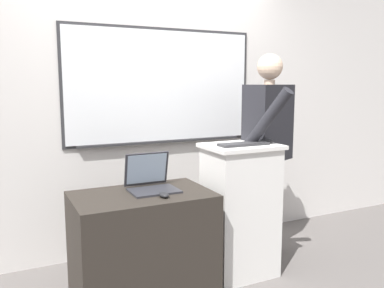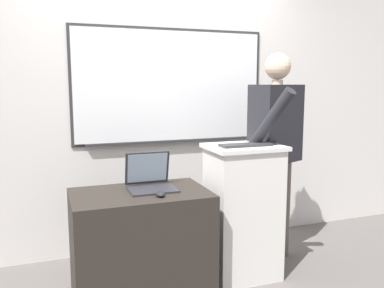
{
  "view_description": "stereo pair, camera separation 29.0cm",
  "coord_description": "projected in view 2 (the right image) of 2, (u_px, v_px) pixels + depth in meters",
  "views": [
    {
      "loc": [
        -1.22,
        -2.22,
        1.5
      ],
      "look_at": [
        0.04,
        0.37,
        1.07
      ],
      "focal_mm": 38.0,
      "sensor_mm": 36.0,
      "label": 1
    },
    {
      "loc": [
        -0.95,
        -2.33,
        1.5
      ],
      "look_at": [
        0.04,
        0.37,
        1.07
      ],
      "focal_mm": 38.0,
      "sensor_mm": 36.0,
      "label": 2
    }
  ],
  "objects": [
    {
      "name": "computer_mouse_by_laptop",
      "position": [
        160.0,
        194.0,
        2.69
      ],
      "size": [
        0.06,
        0.1,
        0.03
      ],
      "color": "black",
      "rests_on": "side_desk"
    },
    {
      "name": "person_presenter",
      "position": [
        276.0,
        142.0,
        3.36
      ],
      "size": [
        0.65,
        0.7,
        1.75
      ],
      "rotation": [
        0.0,
        0.0,
        0.39
      ],
      "color": "brown",
      "rests_on": "ground_plane"
    },
    {
      "name": "wireless_keyboard",
      "position": [
        246.0,
        145.0,
        3.0
      ],
      "size": [
        0.39,
        0.13,
        0.02
      ],
      "color": "#2D2D30",
      "rests_on": "lectern_podium"
    },
    {
      "name": "side_desk",
      "position": [
        141.0,
        244.0,
        2.86
      ],
      "size": [
        0.94,
        0.59,
        0.76
      ],
      "color": "#28231E",
      "rests_on": "ground_plane"
    },
    {
      "name": "computer_mouse_by_keyboard",
      "position": [
        273.0,
        142.0,
        3.1
      ],
      "size": [
        0.06,
        0.1,
        0.03
      ],
      "color": "black",
      "rests_on": "lectern_podium"
    },
    {
      "name": "lectern_podium",
      "position": [
        243.0,
        211.0,
        3.14
      ],
      "size": [
        0.56,
        0.44,
        1.04
      ],
      "color": "silver",
      "rests_on": "ground_plane"
    },
    {
      "name": "back_wall",
      "position": [
        156.0,
        101.0,
        3.66
      ],
      "size": [
        6.4,
        0.17,
        2.69
      ],
      "color": "silver",
      "rests_on": "ground_plane"
    },
    {
      "name": "laptop",
      "position": [
        150.0,
        178.0,
        2.9
      ],
      "size": [
        0.33,
        0.31,
        0.26
      ],
      "color": "#28282D",
      "rests_on": "side_desk"
    }
  ]
}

